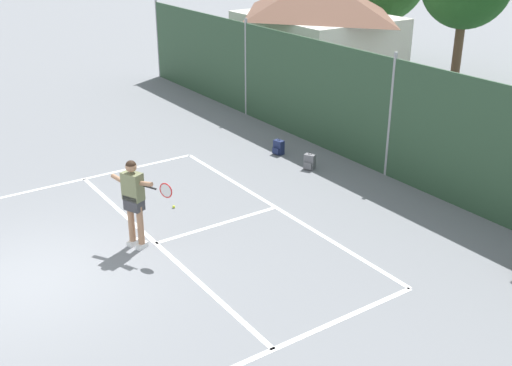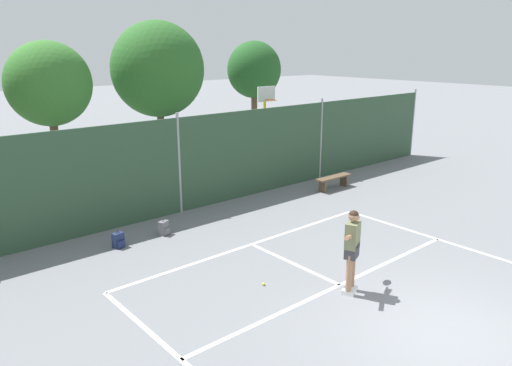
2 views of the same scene
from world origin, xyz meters
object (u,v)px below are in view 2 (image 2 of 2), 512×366
tennis_player (352,244)px  backpack_navy (118,240)px  backpack_grey (164,228)px  courtside_bench (334,180)px  tennis_ball (264,284)px  basketball_hoop (266,117)px

tennis_player → backpack_navy: (-2.69, 5.48, -0.92)m
backpack_grey → courtside_bench: size_ratio=0.29×
tennis_ball → backpack_grey: (-0.13, 4.07, 0.16)m
tennis_ball → tennis_player: bearing=-49.8°
tennis_ball → backpack_navy: size_ratio=0.14×
backpack_navy → backpack_grey: 1.36m
courtside_bench → tennis_player: bearing=-136.7°
basketball_hoop → courtside_bench: basketball_hoop is taller
backpack_grey → basketball_hoop: bearing=26.5°
tennis_player → courtside_bench: (5.76, 5.42, -0.75)m
basketball_hoop → backpack_grey: basketball_hoop is taller
tennis_player → courtside_bench: size_ratio=1.16×
basketball_hoop → courtside_bench: bearing=-85.3°
backpack_navy → backpack_grey: (1.36, 0.02, 0.00)m
backpack_navy → backpack_grey: same height
tennis_player → backpack_grey: 5.73m
tennis_player → tennis_ball: tennis_player is taller
backpack_navy → courtside_bench: courtside_bench is taller
tennis_player → backpack_grey: tennis_player is taller
backpack_navy → basketball_hoop: bearing=22.7°
backpack_navy → backpack_grey: bearing=0.7°
backpack_navy → courtside_bench: bearing=-0.4°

